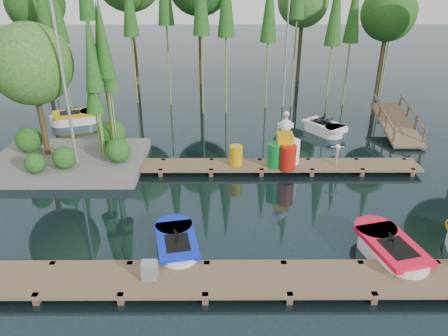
{
  "coord_description": "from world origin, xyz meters",
  "views": [
    {
      "loc": [
        0.44,
        -13.64,
        8.0
      ],
      "look_at": [
        0.5,
        0.5,
        1.1
      ],
      "focal_mm": 35.0,
      "sensor_mm": 36.0,
      "label": 1
    }
  ],
  "objects_px": {
    "drum_cluster": "(285,151)",
    "utility_cabinet": "(150,270)",
    "island": "(53,90)",
    "boat_yellow_far": "(76,117)",
    "yellow_barrel": "(236,155)",
    "boat_red": "(391,251)",
    "boat_blue": "(177,246)"
  },
  "relations": [
    {
      "from": "yellow_barrel",
      "to": "boat_red",
      "type": "bearing_deg",
      "value": -53.48
    },
    {
      "from": "drum_cluster",
      "to": "utility_cabinet",
      "type": "bearing_deg",
      "value": -122.96
    },
    {
      "from": "boat_blue",
      "to": "utility_cabinet",
      "type": "distance_m",
      "value": 1.62
    },
    {
      "from": "island",
      "to": "boat_yellow_far",
      "type": "xyz_separation_m",
      "value": [
        -1.03,
        5.01,
        -2.89
      ]
    },
    {
      "from": "island",
      "to": "boat_red",
      "type": "bearing_deg",
      "value": -29.72
    },
    {
      "from": "yellow_barrel",
      "to": "island",
      "type": "bearing_deg",
      "value": 173.82
    },
    {
      "from": "boat_yellow_far",
      "to": "boat_blue",
      "type": "bearing_deg",
      "value": -60.26
    },
    {
      "from": "boat_blue",
      "to": "drum_cluster",
      "type": "distance_m",
      "value": 6.64
    },
    {
      "from": "utility_cabinet",
      "to": "boat_yellow_far",
      "type": "bearing_deg",
      "value": 114.54
    },
    {
      "from": "boat_blue",
      "to": "boat_yellow_far",
      "type": "xyz_separation_m",
      "value": [
        -6.41,
        11.31,
        0.05
      ]
    },
    {
      "from": "boat_red",
      "to": "utility_cabinet",
      "type": "height_order",
      "value": "boat_red"
    },
    {
      "from": "boat_red",
      "to": "drum_cluster",
      "type": "height_order",
      "value": "drum_cluster"
    },
    {
      "from": "drum_cluster",
      "to": "yellow_barrel",
      "type": "bearing_deg",
      "value": 175.28
    },
    {
      "from": "boat_blue",
      "to": "boat_yellow_far",
      "type": "relative_size",
      "value": 0.89
    },
    {
      "from": "boat_yellow_far",
      "to": "drum_cluster",
      "type": "xyz_separation_m",
      "value": [
        10.28,
        -5.97,
        0.68
      ]
    },
    {
      "from": "boat_red",
      "to": "utility_cabinet",
      "type": "relative_size",
      "value": 6.17
    },
    {
      "from": "boat_blue",
      "to": "boat_red",
      "type": "distance_m",
      "value": 6.25
    },
    {
      "from": "island",
      "to": "boat_blue",
      "type": "bearing_deg",
      "value": -49.49
    },
    {
      "from": "boat_red",
      "to": "utility_cabinet",
      "type": "distance_m",
      "value": 6.91
    },
    {
      "from": "utility_cabinet",
      "to": "drum_cluster",
      "type": "height_order",
      "value": "drum_cluster"
    },
    {
      "from": "island",
      "to": "boat_red",
      "type": "distance_m",
      "value": 13.7
    },
    {
      "from": "boat_yellow_far",
      "to": "boat_red",
      "type": "bearing_deg",
      "value": -42.44
    },
    {
      "from": "boat_red",
      "to": "yellow_barrel",
      "type": "relative_size",
      "value": 3.76
    },
    {
      "from": "boat_yellow_far",
      "to": "yellow_barrel",
      "type": "bearing_deg",
      "value": -34.69
    },
    {
      "from": "utility_cabinet",
      "to": "drum_cluster",
      "type": "bearing_deg",
      "value": 57.04
    },
    {
      "from": "drum_cluster",
      "to": "island",
      "type": "bearing_deg",
      "value": 174.12
    },
    {
      "from": "yellow_barrel",
      "to": "drum_cluster",
      "type": "distance_m",
      "value": 1.98
    },
    {
      "from": "yellow_barrel",
      "to": "drum_cluster",
      "type": "relative_size",
      "value": 0.35
    },
    {
      "from": "island",
      "to": "boat_blue",
      "type": "relative_size",
      "value": 2.51
    },
    {
      "from": "boat_red",
      "to": "utility_cabinet",
      "type": "bearing_deg",
      "value": 174.98
    },
    {
      "from": "boat_yellow_far",
      "to": "island",
      "type": "bearing_deg",
      "value": -78.22
    },
    {
      "from": "island",
      "to": "boat_yellow_far",
      "type": "relative_size",
      "value": 2.22
    }
  ]
}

